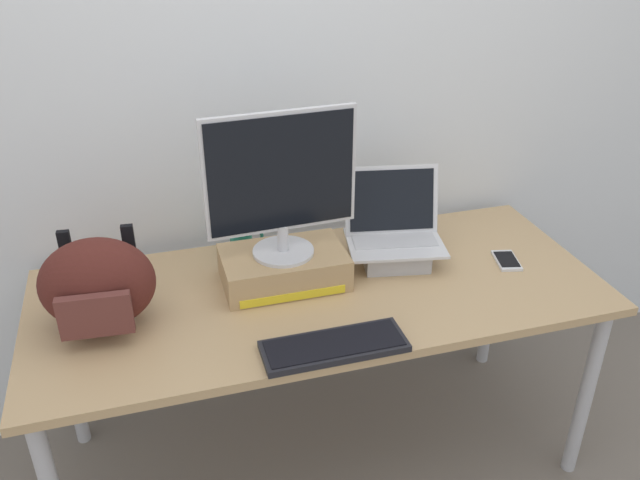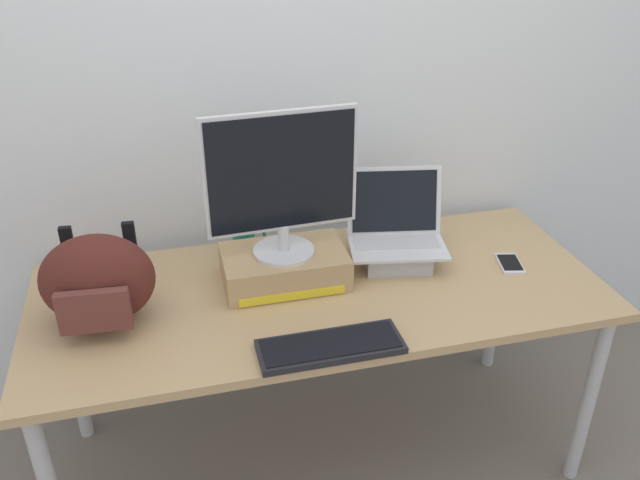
{
  "view_description": "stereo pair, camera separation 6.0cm",
  "coord_description": "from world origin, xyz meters",
  "px_view_note": "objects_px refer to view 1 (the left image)",
  "views": [
    {
      "loc": [
        -0.51,
        -1.73,
        1.91
      ],
      "look_at": [
        0.0,
        0.0,
        0.93
      ],
      "focal_mm": 36.81,
      "sensor_mm": 36.0,
      "label": 1
    },
    {
      "loc": [
        -0.45,
        -1.75,
        1.91
      ],
      "look_at": [
        0.0,
        0.0,
        0.93
      ],
      "focal_mm": 36.81,
      "sensor_mm": 36.0,
      "label": 2
    }
  ],
  "objects_px": {
    "desktop_monitor": "(281,183)",
    "open_laptop": "(394,243)",
    "toner_box_yellow": "(284,267)",
    "coffee_mug": "(242,240)",
    "messenger_backpack": "(98,284)",
    "plush_toy": "(72,277)",
    "cell_phone": "(507,260)",
    "external_keyboard": "(334,346)"
  },
  "relations": [
    {
      "from": "toner_box_yellow",
      "to": "open_laptop",
      "type": "height_order",
      "value": "open_laptop"
    },
    {
      "from": "desktop_monitor",
      "to": "plush_toy",
      "type": "distance_m",
      "value": 0.75
    },
    {
      "from": "toner_box_yellow",
      "to": "plush_toy",
      "type": "height_order",
      "value": "toner_box_yellow"
    },
    {
      "from": "open_laptop",
      "to": "cell_phone",
      "type": "relative_size",
      "value": 2.49
    },
    {
      "from": "desktop_monitor",
      "to": "plush_toy",
      "type": "xyz_separation_m",
      "value": [
        -0.67,
        0.15,
        -0.31
      ]
    },
    {
      "from": "messenger_backpack",
      "to": "open_laptop",
      "type": "bearing_deg",
      "value": 11.45
    },
    {
      "from": "toner_box_yellow",
      "to": "desktop_monitor",
      "type": "relative_size",
      "value": 0.83
    },
    {
      "from": "open_laptop",
      "to": "messenger_backpack",
      "type": "bearing_deg",
      "value": -162.55
    },
    {
      "from": "toner_box_yellow",
      "to": "cell_phone",
      "type": "bearing_deg",
      "value": -6.82
    },
    {
      "from": "desktop_monitor",
      "to": "cell_phone",
      "type": "height_order",
      "value": "desktop_monitor"
    },
    {
      "from": "coffee_mug",
      "to": "open_laptop",
      "type": "bearing_deg",
      "value": -21.58
    },
    {
      "from": "messenger_backpack",
      "to": "coffee_mug",
      "type": "xyz_separation_m",
      "value": [
        0.48,
        0.32,
        -0.09
      ]
    },
    {
      "from": "open_laptop",
      "to": "plush_toy",
      "type": "height_order",
      "value": "open_laptop"
    },
    {
      "from": "toner_box_yellow",
      "to": "open_laptop",
      "type": "distance_m",
      "value": 0.4
    },
    {
      "from": "desktop_monitor",
      "to": "open_laptop",
      "type": "height_order",
      "value": "desktop_monitor"
    },
    {
      "from": "cell_phone",
      "to": "external_keyboard",
      "type": "bearing_deg",
      "value": -144.4
    },
    {
      "from": "coffee_mug",
      "to": "toner_box_yellow",
      "type": "bearing_deg",
      "value": -67.45
    },
    {
      "from": "external_keyboard",
      "to": "cell_phone",
      "type": "distance_m",
      "value": 0.78
    },
    {
      "from": "open_laptop",
      "to": "messenger_backpack",
      "type": "height_order",
      "value": "open_laptop"
    },
    {
      "from": "external_keyboard",
      "to": "messenger_backpack",
      "type": "xyz_separation_m",
      "value": [
        -0.63,
        0.31,
        0.13
      ]
    },
    {
      "from": "open_laptop",
      "to": "messenger_backpack",
      "type": "relative_size",
      "value": 1.05
    },
    {
      "from": "desktop_monitor",
      "to": "coffee_mug",
      "type": "relative_size",
      "value": 3.98
    },
    {
      "from": "coffee_mug",
      "to": "plush_toy",
      "type": "xyz_separation_m",
      "value": [
        -0.57,
        -0.09,
        -0.01
      ]
    },
    {
      "from": "toner_box_yellow",
      "to": "messenger_backpack",
      "type": "relative_size",
      "value": 1.16
    },
    {
      "from": "messenger_backpack",
      "to": "external_keyboard",
      "type": "bearing_deg",
      "value": -21.66
    },
    {
      "from": "desktop_monitor",
      "to": "messenger_backpack",
      "type": "height_order",
      "value": "desktop_monitor"
    },
    {
      "from": "toner_box_yellow",
      "to": "plush_toy",
      "type": "bearing_deg",
      "value": 167.52
    },
    {
      "from": "plush_toy",
      "to": "cell_phone",
      "type": "bearing_deg",
      "value": -9.46
    },
    {
      "from": "external_keyboard",
      "to": "messenger_backpack",
      "type": "bearing_deg",
      "value": 153.83
    },
    {
      "from": "coffee_mug",
      "to": "cell_phone",
      "type": "xyz_separation_m",
      "value": [
        0.87,
        -0.33,
        -0.05
      ]
    },
    {
      "from": "external_keyboard",
      "to": "plush_toy",
      "type": "relative_size",
      "value": 4.59
    },
    {
      "from": "toner_box_yellow",
      "to": "cell_phone",
      "type": "relative_size",
      "value": 2.73
    },
    {
      "from": "external_keyboard",
      "to": "cell_phone",
      "type": "relative_size",
      "value": 2.82
    },
    {
      "from": "open_laptop",
      "to": "cell_phone",
      "type": "bearing_deg",
      "value": -8.41
    },
    {
      "from": "external_keyboard",
      "to": "plush_toy",
      "type": "xyz_separation_m",
      "value": [
        -0.72,
        0.54,
        0.03
      ]
    },
    {
      "from": "toner_box_yellow",
      "to": "external_keyboard",
      "type": "distance_m",
      "value": 0.4
    },
    {
      "from": "toner_box_yellow",
      "to": "external_keyboard",
      "type": "xyz_separation_m",
      "value": [
        0.05,
        -0.39,
        -0.04
      ]
    },
    {
      "from": "desktop_monitor",
      "to": "toner_box_yellow",
      "type": "bearing_deg",
      "value": 91.09
    },
    {
      "from": "toner_box_yellow",
      "to": "open_laptop",
      "type": "relative_size",
      "value": 1.1
    },
    {
      "from": "open_laptop",
      "to": "cell_phone",
      "type": "distance_m",
      "value": 0.4
    },
    {
      "from": "external_keyboard",
      "to": "coffee_mug",
      "type": "bearing_deg",
      "value": 103.44
    },
    {
      "from": "desktop_monitor",
      "to": "open_laptop",
      "type": "bearing_deg",
      "value": 2.34
    }
  ]
}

